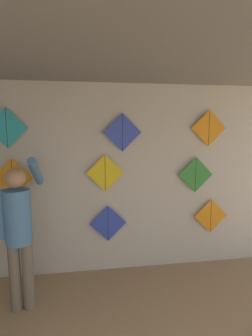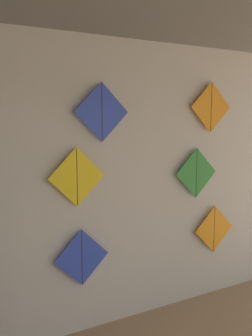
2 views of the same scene
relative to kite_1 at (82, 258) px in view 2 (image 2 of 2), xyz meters
name	(u,v)px [view 2 (image 2 of 2)]	position (x,y,z in m)	size (l,w,h in m)	color
back_panel	(82,188)	(0.05, 0.09, 0.64)	(5.91, 0.06, 2.80)	beige
kite_1	(82,258)	(0.00, 0.00, 0.00)	(0.55, 0.01, 0.55)	blue
kite_2	(214,229)	(1.63, 0.00, 0.03)	(0.55, 0.01, 0.55)	orange
kite_4	(77,177)	(-0.03, 0.00, 0.76)	(0.55, 0.01, 0.55)	yellow
kite_5	(196,173)	(1.34, 0.00, 0.70)	(0.55, 0.01, 0.55)	#338C38
kite_7	(102,112)	(0.22, 0.00, 1.34)	(0.55, 0.01, 0.55)	blue
kite_8	(211,107)	(1.53, 0.00, 1.40)	(0.55, 0.01, 0.55)	orange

